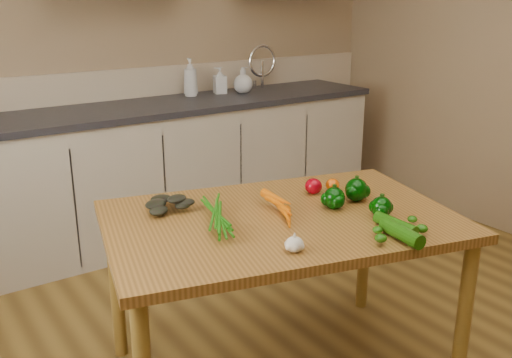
{
  "coord_description": "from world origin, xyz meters",
  "views": [
    {
      "loc": [
        -1.49,
        -1.19,
        1.57
      ],
      "look_at": [
        -0.18,
        0.74,
        0.81
      ],
      "focal_mm": 40.0,
      "sensor_mm": 36.0,
      "label": 1
    }
  ],
  "objects": [
    {
      "name": "tomato_b",
      "position": [
        0.15,
        0.61,
        0.76
      ],
      "size": [
        0.06,
        0.06,
        0.06
      ],
      "primitive_type": "ellipsoid",
      "color": "#DF5205",
      "rests_on": "table"
    },
    {
      "name": "garlic_bulb",
      "position": [
        -0.39,
        0.2,
        0.76
      ],
      "size": [
        0.06,
        0.06,
        0.05
      ],
      "primitive_type": "ellipsoid",
      "color": "silver",
      "rests_on": "table"
    },
    {
      "name": "carrot_bunch",
      "position": [
        -0.3,
        0.53,
        0.77
      ],
      "size": [
        0.29,
        0.25,
        0.07
      ],
      "primitive_type": null,
      "rotation": [
        0.0,
        0.0,
        -0.25
      ],
      "color": "orange",
      "rests_on": "table"
    },
    {
      "name": "pepper_b",
      "position": [
        0.14,
        0.46,
        0.78
      ],
      "size": [
        0.1,
        0.1,
        0.1
      ],
      "primitive_type": "sphere",
      "color": "#023102",
      "rests_on": "table"
    },
    {
      "name": "counter_run",
      "position": [
        0.21,
        2.19,
        0.46
      ],
      "size": [
        2.84,
        0.64,
        1.14
      ],
      "color": "#B4A896",
      "rests_on": "ground"
    },
    {
      "name": "table",
      "position": [
        -0.23,
        0.49,
        0.65
      ],
      "size": [
        1.54,
        1.19,
        0.73
      ],
      "rotation": [
        0.0,
        0.0,
        -0.25
      ],
      "color": "olive",
      "rests_on": "ground"
    },
    {
      "name": "zucchini_a",
      "position": [
        0.04,
        0.14,
        0.76
      ],
      "size": [
        0.05,
        0.19,
        0.05
      ],
      "primitive_type": "cylinder",
      "rotation": [
        1.57,
        0.0,
        0.0
      ],
      "color": "#164B08",
      "rests_on": "table"
    },
    {
      "name": "pepper_a",
      "position": [
        0.0,
        0.44,
        0.78
      ],
      "size": [
        0.09,
        0.09,
        0.09
      ],
      "primitive_type": "sphere",
      "color": "#023102",
      "rests_on": "table"
    },
    {
      "name": "tomato_a",
      "position": [
        0.05,
        0.63,
        0.77
      ],
      "size": [
        0.08,
        0.08,
        0.07
      ],
      "primitive_type": "ellipsoid",
      "color": "#92020F",
      "rests_on": "table"
    },
    {
      "name": "soap_bottle_b",
      "position": [
        0.58,
        2.31,
        0.99
      ],
      "size": [
        0.1,
        0.1,
        0.19
      ],
      "primitive_type": "imported",
      "rotation": [
        0.0,
        0.0,
        4.45
      ],
      "color": "silver",
      "rests_on": "counter_run"
    },
    {
      "name": "leafy_greens",
      "position": [
        -0.56,
        0.8,
        0.78
      ],
      "size": [
        0.2,
        0.18,
        0.1
      ],
      "primitive_type": null,
      "color": "black",
      "rests_on": "table"
    },
    {
      "name": "soap_bottle_a",
      "position": [
        0.35,
        2.33,
        1.03
      ],
      "size": [
        0.12,
        0.12,
        0.26
      ],
      "primitive_type": "imported",
      "rotation": [
        0.0,
        0.0,
        2.96
      ],
      "color": "silver",
      "rests_on": "counter_run"
    },
    {
      "name": "soap_bottle_c",
      "position": [
        0.74,
        2.25,
        0.99
      ],
      "size": [
        0.16,
        0.16,
        0.18
      ],
      "primitive_type": "imported",
      "rotation": [
        0.0,
        0.0,
        1.44
      ],
      "color": "silver",
      "rests_on": "counter_run"
    },
    {
      "name": "pepper_c",
      "position": [
        0.09,
        0.26,
        0.77
      ],
      "size": [
        0.08,
        0.08,
        0.08
      ],
      "primitive_type": "sphere",
      "color": "#023102",
      "rests_on": "table"
    },
    {
      "name": "room",
      "position": [
        0.0,
        0.17,
        1.25
      ],
      "size": [
        4.04,
        5.04,
        2.64
      ],
      "color": "olive",
      "rests_on": "ground"
    },
    {
      "name": "tomato_c",
      "position": [
        0.21,
        0.51,
        0.77
      ],
      "size": [
        0.08,
        0.08,
        0.07
      ],
      "primitive_type": "ellipsoid",
      "color": "#DF5205",
      "rests_on": "table"
    },
    {
      "name": "zucchini_b",
      "position": [
        -0.01,
        0.06,
        0.76
      ],
      "size": [
        0.08,
        0.19,
        0.05
      ],
      "primitive_type": "cylinder",
      "rotation": [
        1.57,
        0.0,
        -0.12
      ],
      "color": "#164B08",
      "rests_on": "table"
    }
  ]
}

